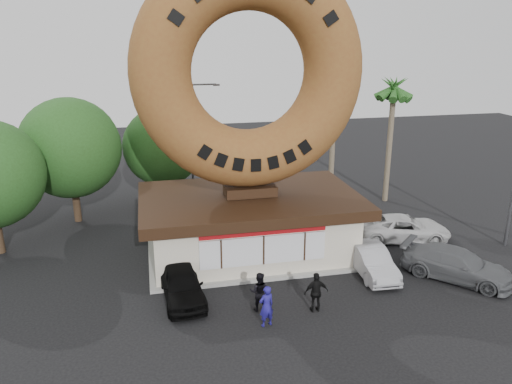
{
  "coord_description": "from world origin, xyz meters",
  "views": [
    {
      "loc": [
        -4.95,
        -17.79,
        11.32
      ],
      "look_at": [
        -0.12,
        4.0,
        4.08
      ],
      "focal_mm": 35.0,
      "sensor_mm": 36.0,
      "label": 1
    }
  ],
  "objects_px": {
    "person_right": "(316,292)",
    "street_lamp": "(193,135)",
    "giant_donut": "(249,72)",
    "car_silver": "(371,261)",
    "car_black": "(182,284)",
    "car_grey": "(457,265)",
    "person_center": "(259,292)",
    "car_white": "(404,228)",
    "donut_shop": "(250,223)",
    "person_left": "(266,306)"
  },
  "relations": [
    {
      "from": "giant_donut",
      "to": "car_white",
      "type": "bearing_deg",
      "value": -0.49
    },
    {
      "from": "car_black",
      "to": "car_grey",
      "type": "relative_size",
      "value": 0.83
    },
    {
      "from": "person_right",
      "to": "car_white",
      "type": "bearing_deg",
      "value": -139.37
    },
    {
      "from": "giant_donut",
      "to": "car_grey",
      "type": "bearing_deg",
      "value": -28.62
    },
    {
      "from": "donut_shop",
      "to": "street_lamp",
      "type": "bearing_deg",
      "value": 100.5
    },
    {
      "from": "person_center",
      "to": "car_white",
      "type": "xyz_separation_m",
      "value": [
        9.67,
        5.54,
        -0.16
      ]
    },
    {
      "from": "donut_shop",
      "to": "car_silver",
      "type": "height_order",
      "value": "donut_shop"
    },
    {
      "from": "donut_shop",
      "to": "person_left",
      "type": "bearing_deg",
      "value": -96.41
    },
    {
      "from": "giant_donut",
      "to": "person_left",
      "type": "bearing_deg",
      "value": -96.39
    },
    {
      "from": "car_silver",
      "to": "car_white",
      "type": "xyz_separation_m",
      "value": [
        3.6,
        3.45,
        0.02
      ]
    },
    {
      "from": "car_grey",
      "to": "car_white",
      "type": "bearing_deg",
      "value": 48.55
    },
    {
      "from": "person_left",
      "to": "giant_donut",
      "type": "bearing_deg",
      "value": -113.04
    },
    {
      "from": "person_center",
      "to": "car_silver",
      "type": "bearing_deg",
      "value": -141.82
    },
    {
      "from": "car_grey",
      "to": "car_white",
      "type": "relative_size",
      "value": 1.01
    },
    {
      "from": "car_grey",
      "to": "car_black",
      "type": "bearing_deg",
      "value": 133.05
    },
    {
      "from": "street_lamp",
      "to": "car_black",
      "type": "bearing_deg",
      "value": -98.26
    },
    {
      "from": "street_lamp",
      "to": "person_right",
      "type": "height_order",
      "value": "street_lamp"
    },
    {
      "from": "person_left",
      "to": "person_right",
      "type": "bearing_deg",
      "value": 178.19
    },
    {
      "from": "giant_donut",
      "to": "car_silver",
      "type": "distance_m",
      "value": 10.82
    },
    {
      "from": "car_grey",
      "to": "car_white",
      "type": "height_order",
      "value": "car_grey"
    },
    {
      "from": "donut_shop",
      "to": "person_right",
      "type": "bearing_deg",
      "value": -76.15
    },
    {
      "from": "car_white",
      "to": "person_center",
      "type": "bearing_deg",
      "value": 133.76
    },
    {
      "from": "car_grey",
      "to": "car_white",
      "type": "xyz_separation_m",
      "value": [
        -0.13,
        4.84,
        -0.04
      ]
    },
    {
      "from": "giant_donut",
      "to": "person_left",
      "type": "height_order",
      "value": "giant_donut"
    },
    {
      "from": "car_black",
      "to": "person_center",
      "type": "bearing_deg",
      "value": -31.11
    },
    {
      "from": "car_grey",
      "to": "giant_donut",
      "type": "bearing_deg",
      "value": 108.4
    },
    {
      "from": "person_right",
      "to": "street_lamp",
      "type": "bearing_deg",
      "value": -77.47
    },
    {
      "from": "giant_donut",
      "to": "car_grey",
      "type": "relative_size",
      "value": 2.21
    },
    {
      "from": "car_black",
      "to": "car_silver",
      "type": "distance_m",
      "value": 9.19
    },
    {
      "from": "person_left",
      "to": "car_white",
      "type": "relative_size",
      "value": 0.35
    },
    {
      "from": "person_right",
      "to": "car_white",
      "type": "relative_size",
      "value": 0.35
    },
    {
      "from": "car_black",
      "to": "car_white",
      "type": "distance_m",
      "value": 13.37
    },
    {
      "from": "street_lamp",
      "to": "giant_donut",
      "type": "bearing_deg",
      "value": -79.49
    },
    {
      "from": "street_lamp",
      "to": "person_center",
      "type": "height_order",
      "value": "street_lamp"
    },
    {
      "from": "giant_donut",
      "to": "person_left",
      "type": "xyz_separation_m",
      "value": [
        -0.77,
        -6.83,
        -8.56
      ]
    },
    {
      "from": "person_left",
      "to": "person_right",
      "type": "relative_size",
      "value": 0.99
    },
    {
      "from": "person_center",
      "to": "giant_donut",
      "type": "bearing_deg",
      "value": -78.73
    },
    {
      "from": "person_left",
      "to": "car_silver",
      "type": "relative_size",
      "value": 0.43
    },
    {
      "from": "car_black",
      "to": "donut_shop",
      "type": "bearing_deg",
      "value": 41.8
    },
    {
      "from": "street_lamp",
      "to": "car_black",
      "type": "height_order",
      "value": "street_lamp"
    },
    {
      "from": "giant_donut",
      "to": "car_white",
      "type": "distance_m",
      "value": 12.46
    },
    {
      "from": "giant_donut",
      "to": "person_right",
      "type": "xyz_separation_m",
      "value": [
        1.53,
        -6.22,
        -8.55
      ]
    },
    {
      "from": "person_left",
      "to": "street_lamp",
      "type": "bearing_deg",
      "value": -102.94
    },
    {
      "from": "donut_shop",
      "to": "person_left",
      "type": "relative_size",
      "value": 6.37
    },
    {
      "from": "donut_shop",
      "to": "car_silver",
      "type": "xyz_separation_m",
      "value": [
        5.28,
        -3.51,
        -1.09
      ]
    },
    {
      "from": "street_lamp",
      "to": "person_center",
      "type": "distance_m",
      "value": 16.06
    },
    {
      "from": "donut_shop",
      "to": "person_left",
      "type": "height_order",
      "value": "donut_shop"
    },
    {
      "from": "car_black",
      "to": "person_right",
      "type": "bearing_deg",
      "value": -26.1
    },
    {
      "from": "giant_donut",
      "to": "car_silver",
      "type": "relative_size",
      "value": 2.73
    },
    {
      "from": "street_lamp",
      "to": "car_grey",
      "type": "relative_size",
      "value": 1.57
    }
  ]
}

